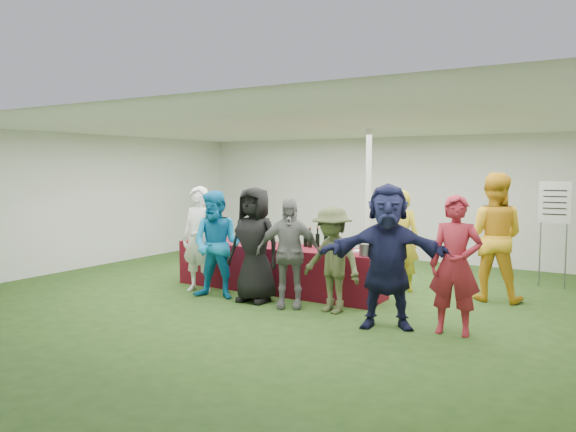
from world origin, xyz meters
The scene contains 18 objects.
ground centered at (0.00, 0.00, 0.00)m, with size 60.00×60.00×0.00m, color #284719.
tent centered at (0.50, 1.20, 1.35)m, with size 10.00×10.00×10.00m.
serving_table centered at (-0.51, -0.15, 0.38)m, with size 3.60×0.80×0.75m, color maroon.
wine_bottles centered at (0.11, -0.01, 0.87)m, with size 0.69×0.16×0.32m.
wine_glasses centered at (-1.41, -0.41, 0.86)m, with size 1.16×0.13×0.16m.
water_bottle centered at (-0.45, -0.07, 0.85)m, with size 0.07×0.07×0.23m.
bar_towel centered at (0.98, -0.10, 0.77)m, with size 0.25×0.18×0.03m, color white.
dump_bucket centered at (1.16, -0.37, 0.84)m, with size 0.21×0.21×0.18m, color slate.
wine_list_sign centered at (3.32, 2.49, 1.32)m, with size 0.50×0.03×1.80m.
staff_pourer centered at (1.22, 0.89, 0.84)m, with size 0.61×0.40×1.68m, color gold.
staff_back centered at (2.64, 1.02, 0.98)m, with size 0.95×0.74×1.96m, color yellow.
customer_0 centered at (-1.57, -0.87, 0.86)m, with size 0.63×0.41×1.73m, color white.
customer_1 centered at (-1.02, -1.10, 0.84)m, with size 0.82×0.64×1.68m, color #107DBB.
customer_2 centered at (-0.41, -0.96, 0.87)m, with size 0.85×0.55×1.74m, color black.
customer_3 centered at (0.22, -1.00, 0.80)m, with size 0.94×0.39×1.60m, color slate.
customer_4 centered at (0.89, -0.92, 0.75)m, with size 0.96×0.55×1.49m, color #434A28.
customer_5 centered at (1.82, -1.21, 0.92)m, with size 1.70×0.54×1.84m, color #16193C.
customer_6 centered at (2.64, -1.05, 0.85)m, with size 0.62×0.41×1.71m, color maroon.
Camera 1 is at (4.45, -7.84, 2.04)m, focal length 35.00 mm.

